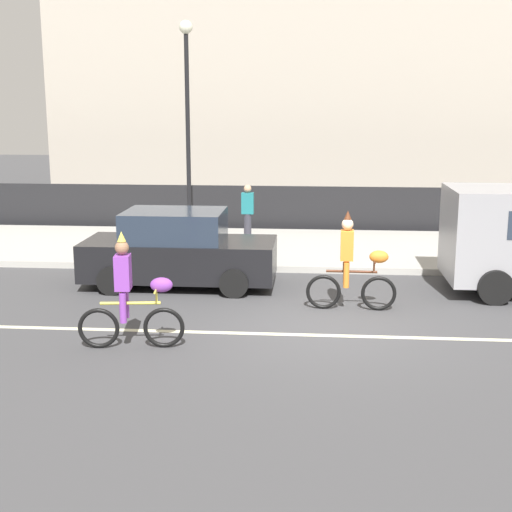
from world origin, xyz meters
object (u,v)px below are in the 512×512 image
parade_cyclist_orange (352,267)px  street_lamp_post (187,99)px  parked_car_black (179,250)px  pedestrian_onlooker (248,213)px  parade_cyclist_purple (131,298)px

parade_cyclist_orange → street_lamp_post: street_lamp_post is taller
parked_car_black → street_lamp_post: size_ratio=0.70×
parked_car_black → pedestrian_onlooker: pedestrian_onlooker is taller
parade_cyclist_purple → pedestrian_onlooker: size_ratio=1.19×
parade_cyclist_purple → pedestrian_onlooker: parade_cyclist_purple is taller
parade_cyclist_purple → parade_cyclist_orange: bearing=34.3°
parade_cyclist_purple → parked_car_black: 4.02m
parked_car_black → pedestrian_onlooker: (1.13, 3.80, 0.23)m
parade_cyclist_orange → pedestrian_onlooker: (-2.51, 5.34, 0.17)m
parade_cyclist_orange → street_lamp_post: (-4.21, 6.13, 3.15)m
parade_cyclist_purple → parade_cyclist_orange: size_ratio=1.00×
parade_cyclist_orange → parked_car_black: parade_cyclist_orange is taller
parade_cyclist_purple → street_lamp_post: bearing=93.8°
pedestrian_onlooker → parked_car_black: bearing=-106.6°
parade_cyclist_purple → parade_cyclist_orange: (3.64, 2.48, 0.00)m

